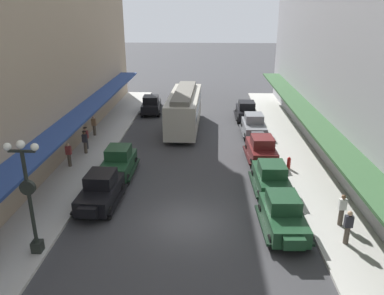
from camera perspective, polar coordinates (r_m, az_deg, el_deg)
ground_plane at (r=19.61m, az=-0.72°, el=-11.10°), size 200.00×200.00×0.00m
sidewalk_left at (r=21.28m, az=-21.64°, el=-9.74°), size 3.00×60.00×0.15m
sidewalk_right at (r=20.63m, az=20.97°, el=-10.64°), size 3.00×60.00×0.15m
parked_car_0 at (r=38.88m, az=-6.12°, el=6.43°), size 2.31×4.32×1.84m
parked_car_1 at (r=27.01m, az=10.32°, el=-0.09°), size 2.27×4.31×1.84m
parked_car_2 at (r=32.20m, az=9.23°, el=3.33°), size 2.19×4.28×1.84m
parked_car_3 at (r=21.27m, az=-13.52°, el=-6.14°), size 2.26×4.30×1.84m
parked_car_4 at (r=18.93m, az=13.45°, el=-9.65°), size 2.26×4.30×1.84m
parked_car_5 at (r=22.70m, az=11.70°, el=-4.25°), size 2.23×4.29×1.84m
parked_car_6 at (r=24.76m, az=-10.96°, el=-2.06°), size 2.15×4.26×1.84m
parked_car_7 at (r=36.74m, az=8.10°, el=5.53°), size 2.16×4.27×1.84m
streetcar at (r=33.37m, az=-1.15°, el=5.91°), size 2.75×9.66×3.46m
lamp_post_with_clock at (r=17.23m, az=-23.22°, el=-6.30°), size 1.42×0.44×5.16m
fire_hydrant at (r=25.89m, az=14.26°, el=-2.23°), size 0.24×0.24×0.82m
pedestrian_0 at (r=29.52m, az=-15.55°, el=1.40°), size 0.36×0.28×1.67m
pedestrian_1 at (r=26.61m, az=-17.92°, el=-1.00°), size 0.36×0.24×1.64m
pedestrian_2 at (r=28.66m, az=-15.70°, el=0.82°), size 0.36×0.28×1.67m
pedestrian_3 at (r=18.71m, az=22.26°, el=-10.94°), size 0.36×0.24×1.64m
pedestrian_4 at (r=20.07m, az=21.48°, el=-8.62°), size 0.36×0.24×1.64m
pedestrian_5 at (r=32.51m, az=-14.42°, el=3.20°), size 0.36×0.24×1.64m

